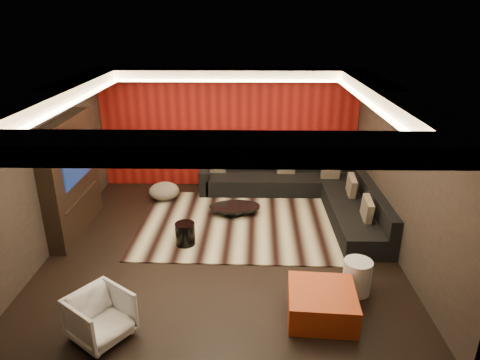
{
  "coord_description": "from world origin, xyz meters",
  "views": [
    {
      "loc": [
        0.43,
        -6.76,
        3.96
      ],
      "look_at": [
        0.3,
        0.6,
        1.05
      ],
      "focal_mm": 32.0,
      "sensor_mm": 36.0,
      "label": 1
    }
  ],
  "objects_px": {
    "armchair": "(101,317)",
    "sectional_sofa": "(306,193)",
    "white_side_table": "(357,277)",
    "orange_ottoman": "(322,303)",
    "coffee_table": "(235,210)",
    "drum_stool": "(185,234)"
  },
  "relations": [
    {
      "from": "armchair",
      "to": "sectional_sofa",
      "type": "bearing_deg",
      "value": -0.49
    },
    {
      "from": "armchair",
      "to": "sectional_sofa",
      "type": "xyz_separation_m",
      "value": [
        3.17,
        4.22,
        -0.06
      ]
    },
    {
      "from": "white_side_table",
      "to": "orange_ottoman",
      "type": "bearing_deg",
      "value": -137.54
    },
    {
      "from": "white_side_table",
      "to": "orange_ottoman",
      "type": "relative_size",
      "value": 0.58
    },
    {
      "from": "white_side_table",
      "to": "sectional_sofa",
      "type": "height_order",
      "value": "sectional_sofa"
    },
    {
      "from": "coffee_table",
      "to": "drum_stool",
      "type": "relative_size",
      "value": 2.54
    },
    {
      "from": "drum_stool",
      "to": "coffee_table",
      "type": "bearing_deg",
      "value": 55.96
    },
    {
      "from": "white_side_table",
      "to": "orange_ottoman",
      "type": "xyz_separation_m",
      "value": [
        -0.61,
        -0.56,
        -0.06
      ]
    },
    {
      "from": "drum_stool",
      "to": "white_side_table",
      "type": "distance_m",
      "value": 3.07
    },
    {
      "from": "coffee_table",
      "to": "drum_stool",
      "type": "distance_m",
      "value": 1.53
    },
    {
      "from": "coffee_table",
      "to": "white_side_table",
      "type": "xyz_separation_m",
      "value": [
        1.91,
        -2.61,
        0.16
      ]
    },
    {
      "from": "armchair",
      "to": "coffee_table",
      "type": "bearing_deg",
      "value": 12.57
    },
    {
      "from": "coffee_table",
      "to": "drum_stool",
      "type": "bearing_deg",
      "value": -124.04
    },
    {
      "from": "drum_stool",
      "to": "sectional_sofa",
      "type": "height_order",
      "value": "sectional_sofa"
    },
    {
      "from": "coffee_table",
      "to": "drum_stool",
      "type": "xyz_separation_m",
      "value": [
        -0.85,
        -1.26,
        0.12
      ]
    },
    {
      "from": "orange_ottoman",
      "to": "sectional_sofa",
      "type": "height_order",
      "value": "sectional_sofa"
    },
    {
      "from": "white_side_table",
      "to": "sectional_sofa",
      "type": "xyz_separation_m",
      "value": [
        -0.35,
        3.19,
        -0.0
      ]
    },
    {
      "from": "drum_stool",
      "to": "white_side_table",
      "type": "bearing_deg",
      "value": -25.88
    },
    {
      "from": "orange_ottoman",
      "to": "armchair",
      "type": "xyz_separation_m",
      "value": [
        -2.91,
        -0.47,
        0.12
      ]
    },
    {
      "from": "white_side_table",
      "to": "armchair",
      "type": "height_order",
      "value": "armchair"
    },
    {
      "from": "white_side_table",
      "to": "sectional_sofa",
      "type": "relative_size",
      "value": 0.15
    },
    {
      "from": "armchair",
      "to": "drum_stool",
      "type": "bearing_deg",
      "value": 18.78
    }
  ]
}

